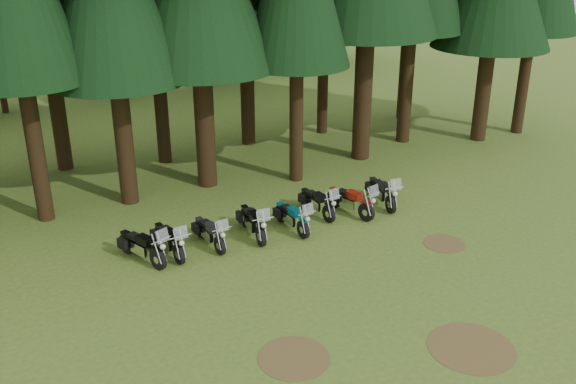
# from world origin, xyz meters

# --- Properties ---
(ground) EXTENTS (120.00, 120.00, 0.00)m
(ground) POSITION_xyz_m (0.00, 0.00, 0.00)
(ground) COLOR #3B551C
(ground) RESTS_ON ground
(decid_4) EXTENTS (5.93, 5.76, 7.41)m
(decid_4) POSITION_xyz_m (1.58, 26.32, 4.37)
(decid_4) COLOR #301F10
(decid_4) RESTS_ON ground
(dirt_patch_0) EXTENTS (1.80, 1.80, 0.01)m
(dirt_patch_0) POSITION_xyz_m (-3.00, -2.00, 0.01)
(dirt_patch_0) COLOR #4C3D1E
(dirt_patch_0) RESTS_ON ground
(dirt_patch_1) EXTENTS (1.40, 1.40, 0.01)m
(dirt_patch_1) POSITION_xyz_m (4.50, 0.50, 0.01)
(dirt_patch_1) COLOR #4C3D1E
(dirt_patch_1) RESTS_ON ground
(dirt_patch_2) EXTENTS (2.20, 2.20, 0.01)m
(dirt_patch_2) POSITION_xyz_m (1.00, -4.00, 0.01)
(dirt_patch_2) COLOR #4C3D1E
(dirt_patch_2) RESTS_ON ground
(motorcycle_0) EXTENTS (0.96, 2.27, 1.45)m
(motorcycle_0) POSITION_xyz_m (-4.43, 4.65, 0.48)
(motorcycle_0) COLOR black
(motorcycle_0) RESTS_ON ground
(motorcycle_1) EXTENTS (0.42, 2.22, 1.40)m
(motorcycle_1) POSITION_xyz_m (-3.53, 4.64, 0.47)
(motorcycle_1) COLOR black
(motorcycle_1) RESTS_ON ground
(motorcycle_2) EXTENTS (0.39, 2.10, 1.33)m
(motorcycle_2) POSITION_xyz_m (-2.17, 4.49, 0.44)
(motorcycle_2) COLOR black
(motorcycle_2) RESTS_ON ground
(motorcycle_3) EXTENTS (0.65, 2.30, 1.45)m
(motorcycle_3) POSITION_xyz_m (-0.62, 4.37, 0.48)
(motorcycle_3) COLOR black
(motorcycle_3) RESTS_ON ground
(motorcycle_4) EXTENTS (0.41, 2.16, 1.36)m
(motorcycle_4) POSITION_xyz_m (0.75, 4.06, 0.46)
(motorcycle_4) COLOR black
(motorcycle_4) RESTS_ON ground
(motorcycle_5) EXTENTS (0.41, 2.18, 1.38)m
(motorcycle_5) POSITION_xyz_m (2.20, 4.65, 0.46)
(motorcycle_5) COLOR black
(motorcycle_5) RESTS_ON ground
(motorcycle_6) EXTENTS (0.69, 2.32, 1.46)m
(motorcycle_6) POSITION_xyz_m (3.25, 4.06, 0.49)
(motorcycle_6) COLOR black
(motorcycle_6) RESTS_ON ground
(motorcycle_7) EXTENTS (0.86, 2.28, 1.45)m
(motorcycle_7) POSITION_xyz_m (4.78, 4.12, 0.48)
(motorcycle_7) COLOR black
(motorcycle_7) RESTS_ON ground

